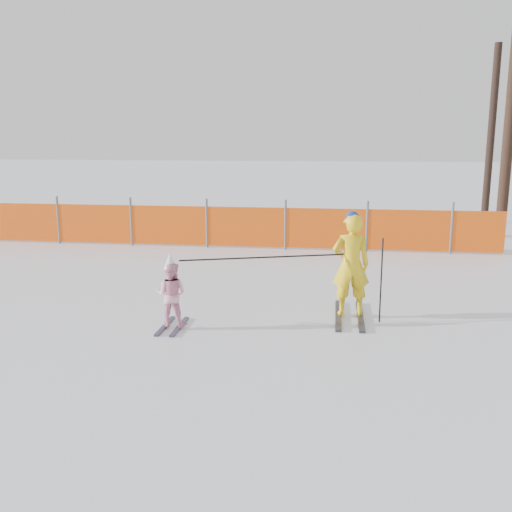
{
  "coord_description": "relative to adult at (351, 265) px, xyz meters",
  "views": [
    {
      "loc": [
        1.16,
        -7.86,
        2.76
      ],
      "look_at": [
        0.0,
        0.5,
        1.0
      ],
      "focal_mm": 40.0,
      "sensor_mm": 36.0,
      "label": 1
    }
  ],
  "objects": [
    {
      "name": "ground",
      "position": [
        -1.43,
        -0.82,
        -0.83
      ],
      "size": [
        120.0,
        120.0,
        0.0
      ],
      "primitive_type": "plane",
      "color": "white",
      "rests_on": "ground"
    },
    {
      "name": "adult",
      "position": [
        0.0,
        0.0,
        0.0
      ],
      "size": [
        0.63,
        1.52,
        1.67
      ],
      "color": "black",
      "rests_on": "ground"
    },
    {
      "name": "child",
      "position": [
        -2.61,
        -0.87,
        -0.31
      ],
      "size": [
        0.48,
        0.87,
        1.14
      ],
      "color": "black",
      "rests_on": "ground"
    },
    {
      "name": "ski_poles",
      "position": [
        -0.71,
        -0.35,
        0.06
      ],
      "size": [
        2.96,
        0.81,
        1.3
      ],
      "color": "black",
      "rests_on": "ground"
    },
    {
      "name": "safety_fence",
      "position": [
        -3.91,
        5.34,
        -0.27
      ],
      "size": [
        15.27,
        0.06,
        1.25
      ],
      "color": "#595960",
      "rests_on": "ground"
    },
    {
      "name": "tree_trunks",
      "position": [
        4.48,
        9.08,
        2.18
      ],
      "size": [
        0.49,
        3.0,
        6.24
      ],
      "color": "black",
      "rests_on": "ground"
    }
  ]
}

